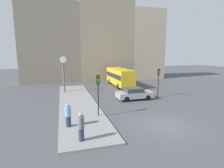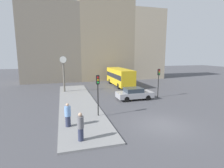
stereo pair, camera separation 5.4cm
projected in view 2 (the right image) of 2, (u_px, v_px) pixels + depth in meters
The scene contains 10 objects.
ground_plane at pixel (162, 125), 13.17m from camera, with size 120.00×120.00×0.00m, color #47474C.
sidewalk_corner at pixel (77, 102), 19.33m from camera, with size 3.84×20.24×0.12m, color gray.
building_row at pixel (97, 43), 35.57m from camera, with size 28.76×5.00×16.17m.
sedan_car at pixel (134, 94), 20.56m from camera, with size 4.21×1.89×1.39m.
bus_distant at pixel (120, 76), 29.37m from camera, with size 2.36×8.41×2.87m.
traffic_light_near at pixel (98, 87), 14.47m from camera, with size 0.26×0.24×3.46m.
traffic_light_far at pixel (159, 77), 21.23m from camera, with size 0.26×0.24×3.54m.
street_clock at pixel (64, 73), 24.06m from camera, with size 0.97×0.31×4.93m.
pedestrian_blue_stripe at pixel (68, 115), 12.51m from camera, with size 0.44×0.44×1.72m.
pedestrian_grey_jacket at pixel (81, 127), 10.42m from camera, with size 0.39×0.39×1.76m.
Camera 2 is at (-7.08, -10.94, 5.27)m, focal length 28.00 mm.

